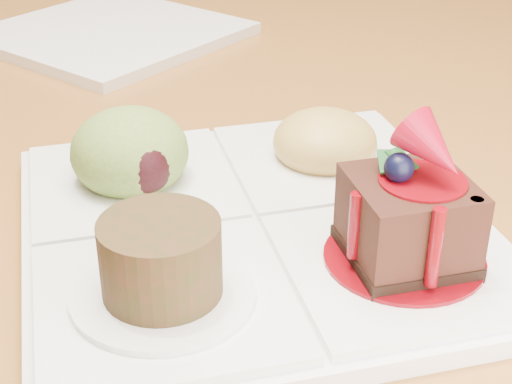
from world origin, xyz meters
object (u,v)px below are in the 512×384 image
chair_right (470,67)px  sampler_plate (251,206)px  dining_table (126,35)px  second_plate (110,33)px

chair_right → sampler_plate: (-0.88, -0.62, 0.27)m
dining_table → second_plate: size_ratio=7.54×
chair_right → second_plate: size_ratio=3.73×
sampler_plate → second_plate: (0.08, 0.43, -0.02)m
chair_right → sampler_plate: chair_right is taller
dining_table → sampler_plate: bearing=-106.3°
dining_table → sampler_plate: size_ratio=4.92×
dining_table → second_plate: (-0.10, -0.20, 0.07)m
dining_table → chair_right: (0.70, -0.01, -0.18)m
chair_right → sampler_plate: size_ratio=2.43×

